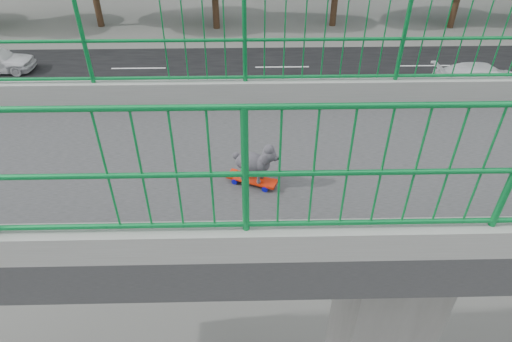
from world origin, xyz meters
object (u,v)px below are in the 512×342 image
object	(u,v)px
skateboard	(252,180)
poodle	(254,162)
car_3	(483,80)
car_2	(303,113)

from	to	relation	value
skateboard	poodle	bearing A→B (deg)	90.00
skateboard	car_3	world-z (taller)	skateboard
skateboard	car_2	distance (m)	14.49
car_3	car_2	bearing A→B (deg)	109.10
poodle	car_3	bearing A→B (deg)	167.47
skateboard	car_2	world-z (taller)	skateboard
car_2	car_3	bearing A→B (deg)	-70.90
car_2	skateboard	bearing A→B (deg)	169.67
poodle	car_3	size ratio (longest dim) A/B	0.09
car_2	car_3	world-z (taller)	car_2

